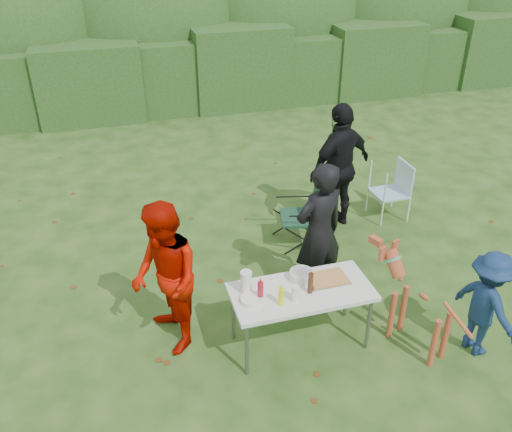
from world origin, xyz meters
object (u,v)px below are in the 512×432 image
object	(u,v)px
ketchup_bottle	(260,291)
person_red_jacket	(165,279)
lawn_chair	(390,191)
camping_chair	(301,214)
beer_bottle	(311,283)
person_cook	(319,233)
mustard_bottle	(281,297)
person_black_puffy	(340,167)
paper_towel_roll	(246,282)
child	(486,304)
dog	(421,309)
folding_table	(301,294)

from	to	relation	value
ketchup_bottle	person_red_jacket	bearing A→B (deg)	153.60
ketchup_bottle	lawn_chair	bearing A→B (deg)	39.69
camping_chair	beer_bottle	size ratio (longest dim) A/B	4.17
camping_chair	person_cook	bearing A→B (deg)	93.23
mustard_bottle	ketchup_bottle	xyz separation A→B (m)	(-0.18, 0.13, 0.01)
mustard_bottle	ketchup_bottle	world-z (taller)	ketchup_bottle
person_cook	mustard_bottle	xyz separation A→B (m)	(-0.78, -0.93, -0.05)
person_black_puffy	paper_towel_roll	bearing A→B (deg)	25.14
person_red_jacket	lawn_chair	xyz separation A→B (m)	(3.64, 1.83, -0.42)
beer_bottle	paper_towel_roll	bearing A→B (deg)	163.68
person_red_jacket	ketchup_bottle	bearing A→B (deg)	53.42
camping_chair	mustard_bottle	world-z (taller)	camping_chair
child	ketchup_bottle	bearing A→B (deg)	65.04
dog	ketchup_bottle	distance (m)	1.74
folding_table	child	distance (m)	1.93
person_red_jacket	person_black_puffy	bearing A→B (deg)	113.35
person_red_jacket	person_black_puffy	world-z (taller)	person_black_puffy
person_cook	person_red_jacket	world-z (taller)	person_cook
person_cook	person_black_puffy	distance (m)	1.75
folding_table	person_black_puffy	distance (m)	2.68
lawn_chair	paper_towel_roll	distance (m)	3.57
folding_table	dog	bearing A→B (deg)	-18.97
folding_table	person_black_puffy	bearing A→B (deg)	57.84
person_cook	person_red_jacket	xyz separation A→B (m)	(-1.86, -0.36, -0.03)
folding_table	person_red_jacket	distance (m)	1.43
child	lawn_chair	world-z (taller)	child
person_black_puffy	beer_bottle	world-z (taller)	person_black_puffy
folding_table	child	bearing A→B (deg)	-19.04
child	camping_chair	bearing A→B (deg)	13.82
dog	person_cook	bearing A→B (deg)	9.13
ketchup_bottle	paper_towel_roll	bearing A→B (deg)	123.62
paper_towel_roll	dog	bearing A→B (deg)	-17.03
ketchup_bottle	beer_bottle	size ratio (longest dim) A/B	0.92
dog	mustard_bottle	bearing A→B (deg)	58.69
person_black_puffy	child	size ratio (longest dim) A/B	1.53
ketchup_bottle	person_black_puffy	bearing A→B (deg)	50.58
dog	paper_towel_roll	bearing A→B (deg)	51.39
beer_bottle	mustard_bottle	bearing A→B (deg)	-164.00
beer_bottle	folding_table	bearing A→B (deg)	140.43
child	dog	xyz separation A→B (m)	(-0.62, 0.22, -0.09)
person_cook	ketchup_bottle	distance (m)	1.26
camping_chair	mustard_bottle	xyz separation A→B (m)	(-0.98, -2.05, 0.34)
child	dog	size ratio (longest dim) A/B	1.11
child	ketchup_bottle	xyz separation A→B (m)	(-2.29, 0.60, 0.23)
child	camping_chair	distance (m)	2.76
camping_chair	paper_towel_roll	distance (m)	2.20
person_red_jacket	mustard_bottle	distance (m)	1.22
person_black_puffy	beer_bottle	size ratio (longest dim) A/B	7.95
lawn_chair	person_red_jacket	bearing A→B (deg)	26.17
dog	ketchup_bottle	bearing A→B (deg)	55.48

